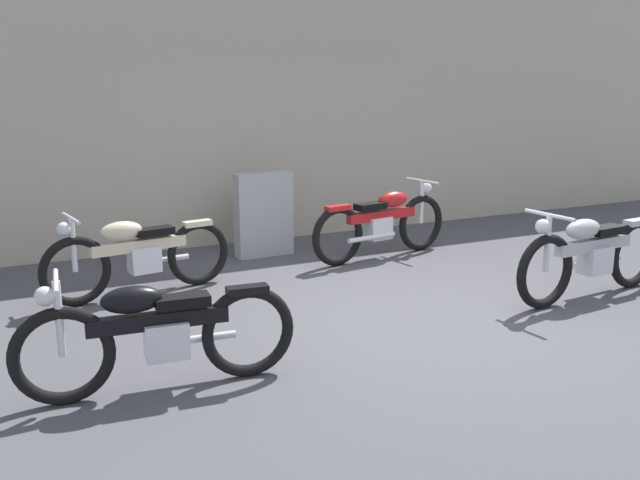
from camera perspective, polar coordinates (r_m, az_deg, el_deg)
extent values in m
plane|color=#47474C|center=(6.36, 7.84, -6.49)|extent=(40.00, 40.00, 0.00)
cube|color=#B2A893|center=(9.32, -4.76, 10.66)|extent=(18.00, 0.30, 3.46)
cube|color=#9E9EA3|center=(8.45, -4.69, 2.12)|extent=(0.72, 0.24, 1.03)
sphere|color=black|center=(8.64, 21.66, -1.01)|extent=(0.30, 0.30, 0.30)
torus|color=black|center=(8.81, 8.36, 1.42)|extent=(0.71, 0.20, 0.71)
torus|color=black|center=(7.98, 1.48, 0.34)|extent=(0.71, 0.20, 0.71)
cube|color=silver|center=(8.35, 4.84, 0.99)|extent=(0.34, 0.24, 0.27)
cube|color=#B21919|center=(8.34, 5.12, 2.08)|extent=(1.00, 0.26, 0.12)
ellipsoid|color=#B21919|center=(8.43, 6.05, 3.37)|extent=(0.45, 0.26, 0.19)
cube|color=black|center=(8.21, 4.20, 2.81)|extent=(0.41, 0.24, 0.08)
cube|color=#B21919|center=(7.91, 1.49, 2.67)|extent=(0.33, 0.17, 0.06)
cylinder|color=silver|center=(8.76, 8.42, 3.13)|extent=(0.05, 0.05, 0.53)
cylinder|color=silver|center=(8.72, 8.48, 4.86)|extent=(0.13, 0.56, 0.04)
sphere|color=silver|center=(8.79, 8.83, 4.27)|extent=(0.14, 0.14, 0.14)
cylinder|color=silver|center=(8.15, 4.30, 0.22)|extent=(0.68, 0.17, 0.06)
torus|color=black|center=(6.95, -19.61, -2.47)|extent=(0.69, 0.19, 0.69)
torus|color=black|center=(7.35, -10.05, -1.07)|extent=(0.69, 0.19, 0.69)
cube|color=silver|center=(7.14, -14.35, -1.56)|extent=(0.33, 0.23, 0.26)
cube|color=beige|center=(7.09, -14.77, -0.44)|extent=(0.97, 0.24, 0.11)
ellipsoid|color=beige|center=(7.00, -16.15, 0.73)|extent=(0.44, 0.25, 0.19)
cube|color=black|center=(7.11, -13.55, 0.70)|extent=(0.40, 0.22, 0.08)
cube|color=beige|center=(7.28, -10.15, 1.37)|extent=(0.31, 0.16, 0.06)
cylinder|color=silver|center=(6.89, -19.77, -0.40)|extent=(0.05, 0.05, 0.52)
cylinder|color=silver|center=(6.84, -19.94, 1.71)|extent=(0.11, 0.54, 0.03)
sphere|color=silver|center=(6.84, -20.49, 0.86)|extent=(0.13, 0.13, 0.13)
cylinder|color=silver|center=(7.32, -13.25, -1.67)|extent=(0.66, 0.15, 0.06)
torus|color=black|center=(6.82, 18.16, -2.50)|extent=(0.73, 0.15, 0.72)
torus|color=black|center=(7.85, 24.58, -1.04)|extent=(0.73, 0.15, 0.72)
cube|color=silver|center=(7.36, 21.85, -1.52)|extent=(0.33, 0.22, 0.28)
cube|color=#ADADB2|center=(7.28, 21.72, -0.37)|extent=(1.02, 0.19, 0.12)
ellipsoid|color=#ADADB2|center=(7.11, 20.96, 0.85)|extent=(0.45, 0.24, 0.20)
cube|color=black|center=(7.40, 22.64, 0.76)|extent=(0.41, 0.21, 0.08)
cube|color=#ADADB2|center=(7.79, 24.82, 1.36)|extent=(0.33, 0.15, 0.06)
cylinder|color=silver|center=(6.75, 18.33, -0.28)|extent=(0.06, 0.06, 0.54)
cylinder|color=silver|center=(6.70, 18.49, 1.97)|extent=(0.09, 0.57, 0.04)
sphere|color=silver|center=(6.66, 17.99, 1.08)|extent=(0.14, 0.14, 0.14)
cylinder|color=silver|center=(7.60, 22.01, -1.63)|extent=(0.69, 0.12, 0.06)
torus|color=black|center=(4.90, -20.57, -9.01)|extent=(0.69, 0.14, 0.68)
torus|color=black|center=(5.04, -5.96, -7.58)|extent=(0.69, 0.14, 0.68)
cube|color=silver|center=(4.93, -12.61, -8.09)|extent=(0.32, 0.21, 0.26)
cube|color=black|center=(4.88, -13.25, -6.50)|extent=(0.97, 0.18, 0.11)
ellipsoid|color=black|center=(4.81, -15.35, -4.79)|extent=(0.43, 0.22, 0.19)
cube|color=black|center=(4.86, -11.35, -4.96)|extent=(0.39, 0.20, 0.07)
cube|color=black|center=(4.94, -6.04, -4.12)|extent=(0.31, 0.14, 0.06)
cylinder|color=silver|center=(4.82, -20.81, -6.16)|extent=(0.05, 0.05, 0.52)
cylinder|color=silver|center=(4.74, -21.06, -3.21)|extent=(0.08, 0.54, 0.03)
sphere|color=silver|center=(4.77, -21.87, -4.36)|extent=(0.13, 0.13, 0.13)
cylinder|color=silver|center=(5.09, -10.66, -8.13)|extent=(0.66, 0.11, 0.06)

